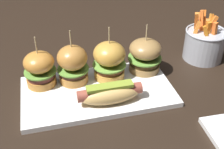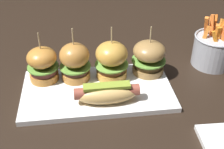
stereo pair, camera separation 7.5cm
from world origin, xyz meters
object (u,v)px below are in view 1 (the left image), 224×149
at_px(slider_far_left, 40,69).
at_px(slider_far_right, 145,55).
at_px(fries_bucket, 204,43).
at_px(slider_center_left, 73,64).
at_px(slider_center_right, 109,60).
at_px(hot_dog, 110,93).
at_px(platter_main, 98,91).

bearing_deg(slider_far_left, slider_far_right, -0.07).
height_order(slider_far_right, fries_bucket, slider_far_right).
height_order(slider_center_left, slider_center_right, same).
bearing_deg(hot_dog, fries_bucket, 25.00).
relative_size(hot_dog, fries_bucket, 1.07).
distance_m(platter_main, slider_center_left, 0.10).
distance_m(platter_main, hot_dog, 0.07).
bearing_deg(slider_center_left, slider_far_left, 176.01).
bearing_deg(slider_far_left, slider_center_left, -3.99).
distance_m(platter_main, slider_far_left, 0.16).
xyz_separation_m(hot_dog, slider_center_right, (0.02, 0.11, 0.03)).
bearing_deg(fries_bucket, hot_dog, -155.00).
bearing_deg(slider_center_left, fries_bucket, 6.32).
xyz_separation_m(hot_dog, fries_bucket, (0.33, 0.16, 0.01)).
relative_size(platter_main, slider_far_left, 2.80).
xyz_separation_m(slider_far_left, slider_center_left, (0.08, -0.01, 0.00)).
bearing_deg(slider_center_left, slider_far_right, 1.58).
xyz_separation_m(slider_far_right, fries_bucket, (0.21, 0.04, -0.01)).
distance_m(hot_dog, slider_center_right, 0.11).
relative_size(slider_center_left, slider_far_right, 1.07).
distance_m(platter_main, slider_far_right, 0.17).
xyz_separation_m(slider_far_left, slider_center_right, (0.18, -0.01, 0.00)).
height_order(platter_main, slider_far_right, slider_far_right).
bearing_deg(platter_main, hot_dog, -71.16).
xyz_separation_m(platter_main, slider_center_left, (-0.05, 0.05, 0.06)).
bearing_deg(platter_main, fries_bucket, 15.72).
relative_size(slider_far_left, fries_bucket, 0.94).
bearing_deg(slider_center_right, slider_far_left, 176.73).
xyz_separation_m(hot_dog, slider_center_left, (-0.07, 0.11, 0.03)).
relative_size(platter_main, slider_center_right, 2.62).
bearing_deg(hot_dog, platter_main, 108.84).
distance_m(slider_far_left, slider_far_right, 0.29).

